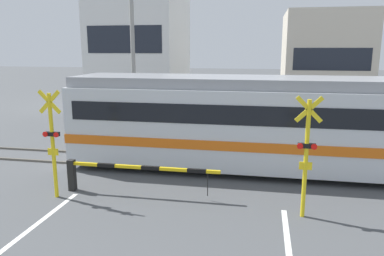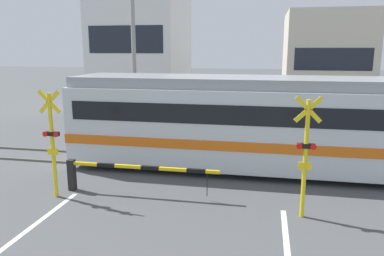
{
  "view_description": "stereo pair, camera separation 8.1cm",
  "coord_description": "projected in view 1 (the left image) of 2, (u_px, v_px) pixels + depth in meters",
  "views": [
    {
      "loc": [
        2.38,
        -1.92,
        4.3
      ],
      "look_at": [
        0.0,
        10.52,
        1.6
      ],
      "focal_mm": 35.0,
      "sensor_mm": 36.0,
      "label": 1
    },
    {
      "loc": [
        2.46,
        -1.9,
        4.3
      ],
      "look_at": [
        0.0,
        10.52,
        1.6
      ],
      "focal_mm": 35.0,
      "sensor_mm": 36.0,
      "label": 2
    }
  ],
  "objects": [
    {
      "name": "crossing_signal_left",
      "position": [
        52.0,
        139.0,
        10.7
      ],
      "size": [
        0.68,
        0.15,
        3.17
      ],
      "color": "yellow",
      "rests_on": "ground_plane"
    },
    {
      "name": "rail_track_far",
      "position": [
        199.0,
        159.0,
        14.73
      ],
      "size": [
        50.0,
        0.1,
        0.08
      ],
      "color": "#5B564C",
      "rests_on": "ground_plane"
    },
    {
      "name": "crossing_signal_right",
      "position": [
        306.0,
        152.0,
        9.41
      ],
      "size": [
        0.68,
        0.15,
        3.17
      ],
      "color": "yellow",
      "rests_on": "ground_plane"
    },
    {
      "name": "pedestrian",
      "position": [
        199.0,
        113.0,
        20.05
      ],
      "size": [
        0.38,
        0.22,
        1.57
      ],
      "color": "brown",
      "rests_on": "ground_plane"
    },
    {
      "name": "crossing_barrier_near",
      "position": [
        114.0,
        171.0,
        11.19
      ],
      "size": [
        4.68,
        0.2,
        0.97
      ],
      "color": "black",
      "rests_on": "ground_plane"
    },
    {
      "name": "crossing_barrier_far",
      "position": [
        251.0,
        133.0,
        16.28
      ],
      "size": [
        4.68,
        0.2,
        0.97
      ],
      "color": "black",
      "rests_on": "ground_plane"
    },
    {
      "name": "building_left_of_street",
      "position": [
        141.0,
        47.0,
        27.78
      ],
      "size": [
        6.1,
        6.84,
        8.86
      ],
      "color": "white",
      "rests_on": "ground_plane"
    },
    {
      "name": "utility_pole_streetside",
      "position": [
        133.0,
        53.0,
        19.11
      ],
      "size": [
        0.22,
        0.22,
        8.17
      ],
      "color": "gray",
      "rests_on": "ground_plane"
    },
    {
      "name": "rail_track_near",
      "position": [
        192.0,
        170.0,
        13.35
      ],
      "size": [
        50.0,
        0.1,
        0.08
      ],
      "color": "#5B564C",
      "rests_on": "ground_plane"
    },
    {
      "name": "building_right_of_street",
      "position": [
        323.0,
        63.0,
        25.62
      ],
      "size": [
        5.32,
        6.84,
        6.66
      ],
      "color": "beige",
      "rests_on": "ground_plane"
    },
    {
      "name": "commuter_train",
      "position": [
        320.0,
        123.0,
        12.88
      ],
      "size": [
        17.57,
        2.99,
        3.33
      ],
      "color": "silver",
      "rests_on": "ground_plane"
    }
  ]
}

